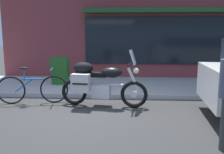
{
  "coord_description": "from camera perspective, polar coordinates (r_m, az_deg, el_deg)",
  "views": [
    {
      "loc": [
        0.97,
        -5.44,
        1.7
      ],
      "look_at": [
        0.61,
        0.55,
        0.7
      ],
      "focal_mm": 38.82,
      "sensor_mm": 36.0,
      "label": 1
    }
  ],
  "objects": [
    {
      "name": "ground_plane",
      "position": [
        5.78,
        -6.41,
        -7.69
      ],
      "size": [
        80.0,
        80.0,
        0.0
      ],
      "primitive_type": "plane",
      "color": "#2F2F2F"
    },
    {
      "name": "touring_motorcycle",
      "position": [
        5.92,
        -3.33,
        -1.2
      ],
      "size": [
        2.16,
        0.64,
        1.4
      ],
      "color": "black",
      "rests_on": "ground_plane"
    },
    {
      "name": "parked_bicycle",
      "position": [
        6.52,
        -18.21,
        -2.63
      ],
      "size": [
        1.77,
        0.5,
        0.95
      ],
      "color": "black",
      "rests_on": "ground_plane"
    },
    {
      "name": "sandwich_board_sign",
      "position": [
        8.21,
        -12.17,
        1.4
      ],
      "size": [
        0.55,
        0.41,
        0.91
      ],
      "color": "#1E511E",
      "rests_on": "sidewalk_curb"
    }
  ]
}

